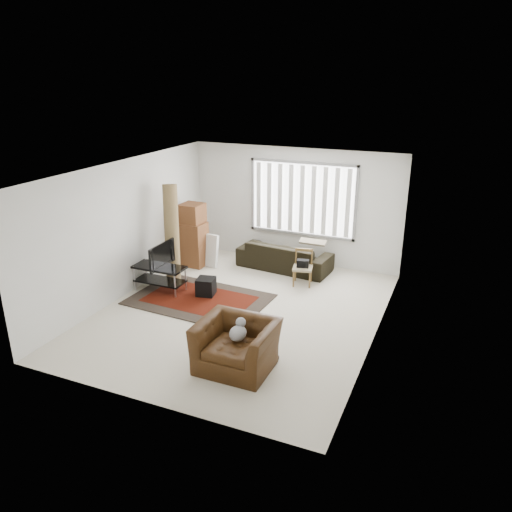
{
  "coord_description": "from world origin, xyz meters",
  "views": [
    {
      "loc": [
        3.61,
        -7.67,
        4.26
      ],
      "look_at": [
        0.18,
        0.33,
        1.05
      ],
      "focal_mm": 35.0,
      "sensor_mm": 36.0,
      "label": 1
    }
  ],
  "objects": [
    {
      "name": "moving_boxes",
      "position": [
        -2.06,
        1.86,
        0.68
      ],
      "size": [
        0.62,
        0.57,
        1.46
      ],
      "color": "brown",
      "rests_on": "ground"
    },
    {
      "name": "tv",
      "position": [
        -1.95,
        0.26,
        0.79
      ],
      "size": [
        0.11,
        0.87,
        0.5
      ],
      "primitive_type": "imported",
      "rotation": [
        0.0,
        0.0,
        1.57
      ],
      "color": "black",
      "rests_on": "tv_stand"
    },
    {
      "name": "armchair",
      "position": [
        0.73,
        -1.71,
        0.43
      ],
      "size": [
        1.16,
        1.01,
        0.85
      ],
      "rotation": [
        0.0,
        0.0,
        -0.0
      ],
      "color": "#391F0B",
      "rests_on": "ground"
    },
    {
      "name": "white_flatpack",
      "position": [
        -1.76,
        1.93,
        0.38
      ],
      "size": [
        0.62,
        0.27,
        0.77
      ],
      "primitive_type": "cube",
      "rotation": [
        -0.14,
        0.0,
        -0.13
      ],
      "color": "silver",
      "rests_on": "ground"
    },
    {
      "name": "sofa",
      "position": [
        -0.02,
        2.45,
        0.41
      ],
      "size": [
        2.22,
        1.13,
        0.82
      ],
      "primitive_type": "imported",
      "rotation": [
        0.0,
        0.0,
        3.04
      ],
      "color": "black",
      "rests_on": "ground"
    },
    {
      "name": "room",
      "position": [
        0.03,
        0.51,
        1.76
      ],
      "size": [
        6.0,
        6.02,
        2.71
      ],
      "color": "beige",
      "rests_on": "ground"
    },
    {
      "name": "rolled_rug",
      "position": [
        -2.03,
        0.91,
        1.05
      ],
      "size": [
        0.58,
        0.71,
        2.1
      ],
      "primitive_type": "cylinder",
      "rotation": [
        -0.16,
        0.0,
        0.5
      ],
      "color": "brown",
      "rests_on": "ground"
    },
    {
      "name": "persian_rug",
      "position": [
        -0.99,
        0.18,
        0.01
      ],
      "size": [
        2.73,
        1.9,
        0.02
      ],
      "color": "black",
      "rests_on": "ground"
    },
    {
      "name": "side_chair",
      "position": [
        0.65,
        1.75,
        0.42
      ],
      "size": [
        0.48,
        0.48,
        0.75
      ],
      "rotation": [
        0.0,
        0.0,
        0.21
      ],
      "color": "#8A7B5A",
      "rests_on": "ground"
    },
    {
      "name": "subwoofer",
      "position": [
        -0.96,
        0.42,
        0.2
      ],
      "size": [
        0.41,
        0.41,
        0.35
      ],
      "primitive_type": "cube",
      "rotation": [
        0.0,
        0.0,
        0.2
      ],
      "color": "black",
      "rests_on": "persian_rug"
    },
    {
      "name": "tv_stand",
      "position": [
        -1.95,
        0.26,
        0.39
      ],
      "size": [
        1.08,
        0.49,
        0.54
      ],
      "color": "black",
      "rests_on": "ground"
    }
  ]
}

